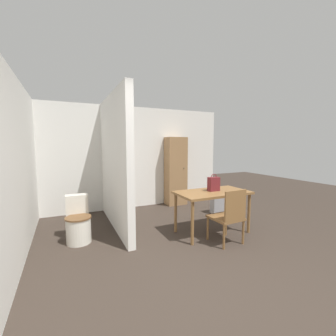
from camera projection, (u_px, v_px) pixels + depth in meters
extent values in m
plane|color=#382D26|center=(224.00, 294.00, 2.39)|extent=(16.00, 16.00, 0.00)
cube|color=white|center=(129.00, 158.00, 5.60)|extent=(5.03, 0.12, 2.50)
cube|color=white|center=(16.00, 169.00, 3.03)|extent=(0.12, 4.65, 2.50)
cube|color=white|center=(114.00, 162.00, 4.26)|extent=(0.12, 2.29, 2.50)
cube|color=brown|center=(213.00, 193.00, 3.99)|extent=(1.30, 0.70, 0.04)
cylinder|color=brown|center=(192.00, 223.00, 3.52)|extent=(0.05, 0.05, 0.71)
cylinder|color=brown|center=(249.00, 213.00, 4.02)|extent=(0.05, 0.05, 0.71)
cylinder|color=brown|center=(176.00, 213.00, 4.05)|extent=(0.05, 0.05, 0.71)
cylinder|color=brown|center=(227.00, 205.00, 4.54)|extent=(0.05, 0.05, 0.71)
cube|color=brown|center=(225.00, 218.00, 3.63)|extent=(0.48, 0.48, 0.04)
cube|color=brown|center=(235.00, 206.00, 3.42)|extent=(0.41, 0.05, 0.47)
cylinder|color=brown|center=(208.00, 228.00, 3.74)|extent=(0.04, 0.04, 0.39)
cylinder|color=brown|center=(226.00, 224.00, 3.92)|extent=(0.04, 0.04, 0.39)
cylinder|color=brown|center=(224.00, 237.00, 3.39)|extent=(0.04, 0.04, 0.39)
cylinder|color=brown|center=(243.00, 232.00, 3.57)|extent=(0.04, 0.04, 0.39)
cylinder|color=silver|center=(79.00, 230.00, 3.62)|extent=(0.38, 0.38, 0.40)
cylinder|color=brown|center=(78.00, 218.00, 3.60)|extent=(0.41, 0.41, 0.02)
cube|color=silver|center=(77.00, 204.00, 3.81)|extent=(0.36, 0.18, 0.33)
cube|color=maroon|center=(214.00, 184.00, 4.03)|extent=(0.20, 0.12, 0.25)
torus|color=maroon|center=(214.00, 177.00, 4.02)|extent=(0.12, 0.01, 0.12)
cube|color=#997047|center=(176.00, 171.00, 5.90)|extent=(0.52, 0.36, 1.77)
sphere|color=black|center=(184.00, 168.00, 5.78)|extent=(0.02, 0.02, 0.02)
cube|color=#9E9EA3|center=(217.00, 203.00, 5.19)|extent=(0.28, 0.17, 0.46)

